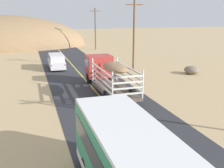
% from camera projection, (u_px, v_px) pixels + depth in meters
% --- Properties ---
extents(livestock_truck, '(2.53, 9.70, 3.02)m').
position_uv_depth(livestock_truck, '(105.00, 70.00, 25.87)').
color(livestock_truck, '#B2332D').
rests_on(livestock_truck, road_surface).
extents(car_far, '(1.90, 4.62, 1.93)m').
position_uv_depth(car_far, '(56.00, 61.00, 35.25)').
color(car_far, silver).
rests_on(car_far, road_surface).
extents(power_pole_mid, '(2.20, 0.24, 8.71)m').
position_uv_depth(power_pole_mid, '(134.00, 33.00, 34.31)').
color(power_pole_mid, brown).
rests_on(power_pole_mid, ground).
extents(power_pole_far, '(2.20, 0.24, 8.11)m').
position_uv_depth(power_pole_far, '(95.00, 28.00, 53.59)').
color(power_pole_far, brown).
rests_on(power_pole_far, ground).
extents(boulder_near_shoulder, '(1.72, 1.90, 0.95)m').
position_uv_depth(boulder_near_shoulder, '(192.00, 70.00, 32.52)').
color(boulder_near_shoulder, '#756656').
rests_on(boulder_near_shoulder, ground).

